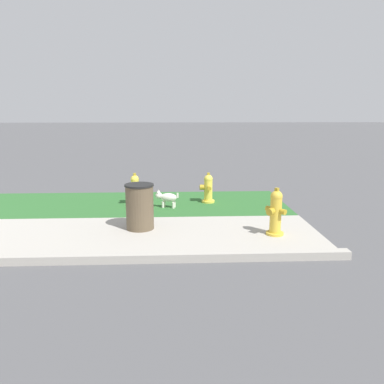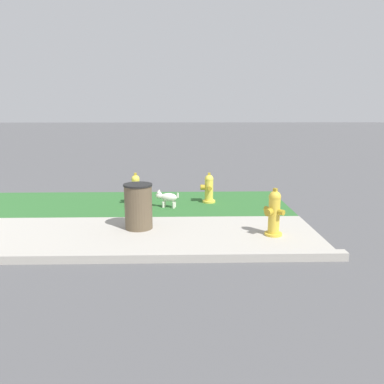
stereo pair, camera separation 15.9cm
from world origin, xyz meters
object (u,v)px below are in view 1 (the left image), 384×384
fire_hydrant_by_grass_verge (135,190)px  fire_hydrant_mid_block (276,213)px  fire_hydrant_across_street (208,188)px  trash_bin (140,207)px  small_white_dog (167,198)px

fire_hydrant_by_grass_verge → fire_hydrant_mid_block: bearing=-145.9°
fire_hydrant_across_street → trash_bin: size_ratio=0.85×
fire_hydrant_across_street → small_white_dog: fire_hydrant_across_street is taller
fire_hydrant_by_grass_verge → small_white_dog: size_ratio=1.40×
small_white_dog → trash_bin: trash_bin is taller
fire_hydrant_across_street → small_white_dog: size_ratio=1.36×
fire_hydrant_mid_block → small_white_dog: bearing=3.3°
fire_hydrant_by_grass_verge → small_white_dog: bearing=-128.5°
fire_hydrant_mid_block → fire_hydrant_by_grass_verge: bearing=8.3°
fire_hydrant_mid_block → trash_bin: size_ratio=1.00×
fire_hydrant_across_street → fire_hydrant_by_grass_verge: 1.63m
fire_hydrant_mid_block → small_white_dog: fire_hydrant_mid_block is taller
fire_hydrant_across_street → fire_hydrant_by_grass_verge: bearing=92.0°
fire_hydrant_by_grass_verge → trash_bin: 1.79m
fire_hydrant_across_street → fire_hydrant_mid_block: 2.49m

